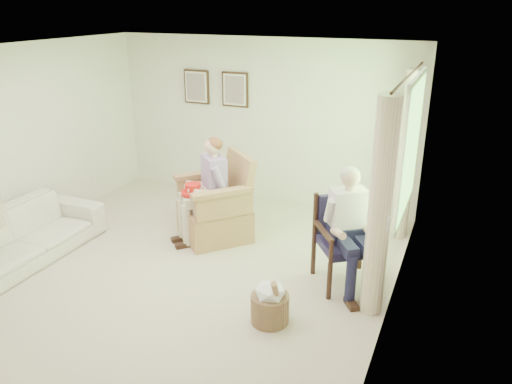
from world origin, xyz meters
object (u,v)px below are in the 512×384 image
wood_armchair (349,237)px  red_hat (193,190)px  wicker_armchair (216,211)px  person_dark (348,221)px  hatbox (270,302)px  sofa (19,238)px  person_wicker (209,183)px

wood_armchair → red_hat: 2.16m
wicker_armchair → person_dark: 2.11m
hatbox → wood_armchair: bearing=65.2°
wicker_armchair → person_dark: size_ratio=0.84×
hatbox → sofa: bearing=-179.2°
wood_armchair → person_dark: bearing=-125.2°
wood_armchair → hatbox: bearing=-150.0°
wood_armchair → wicker_armchair: bearing=132.2°
wood_armchair → hatbox: size_ratio=1.74×
sofa → person_dark: size_ratio=1.61×
red_hat → person_wicker: bearing=36.7°
wood_armchair → person_wicker: size_ratio=0.72×
wood_armchair → person_dark: (0.00, -0.17, 0.27)m
person_wicker → hatbox: bearing=-2.0°
wood_armchair → red_hat: size_ratio=3.18×
red_hat → wicker_armchair: bearing=58.2°
wicker_armchair → person_dark: (1.97, -0.61, 0.45)m
person_wicker → red_hat: 0.23m
hatbox → red_hat: bearing=141.3°
wood_armchair → person_wicker: (-1.97, 0.29, 0.28)m
person_wicker → person_dark: bearing=29.7°
sofa → hatbox: size_ratio=3.84×
sofa → red_hat: (1.75, 1.35, 0.43)m
person_wicker → person_dark: person_wicker is taller
red_hat → hatbox: 2.14m
wicker_armchair → person_dark: bearing=25.5°
sofa → hatbox: (3.37, 0.05, -0.10)m
wood_armchair → sofa: wood_armchair is taller
wicker_armchair → wood_armchair: wicker_armchair is taller
sofa → person_wicker: (1.93, 1.48, 0.51)m
person_dark → red_hat: (-2.15, 0.33, -0.06)m
wicker_armchair → wood_armchair: size_ratio=1.15×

